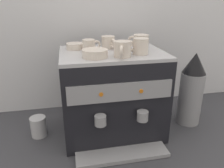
{
  "coord_description": "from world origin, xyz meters",
  "views": [
    {
      "loc": [
        -0.23,
        -1.13,
        0.75
      ],
      "look_at": [
        0.0,
        0.0,
        0.3
      ],
      "focal_mm": 35.01,
      "sensor_mm": 36.0,
      "label": 1
    }
  ],
  "objects_px": {
    "espresso_machine": "(112,93)",
    "ceramic_cup_4": "(122,49)",
    "ceramic_bowl_0": "(95,54)",
    "milk_pitcher": "(39,127)",
    "coffee_grinder": "(191,89)",
    "ceramic_cup_2": "(140,46)",
    "ceramic_cup_3": "(109,42)",
    "ceramic_cup_0": "(140,42)",
    "ceramic_cup_1": "(90,45)",
    "ceramic_bowl_1": "(75,46)"
  },
  "relations": [
    {
      "from": "espresso_machine",
      "to": "ceramic_cup_4",
      "type": "bearing_deg",
      "value": -78.83
    },
    {
      "from": "ceramic_cup_4",
      "to": "ceramic_bowl_0",
      "type": "height_order",
      "value": "ceramic_cup_4"
    },
    {
      "from": "espresso_machine",
      "to": "milk_pitcher",
      "type": "height_order",
      "value": "espresso_machine"
    },
    {
      "from": "ceramic_cup_4",
      "to": "coffee_grinder",
      "type": "height_order",
      "value": "ceramic_cup_4"
    },
    {
      "from": "ceramic_cup_2",
      "to": "ceramic_cup_3",
      "type": "height_order",
      "value": "ceramic_cup_2"
    },
    {
      "from": "ceramic_cup_0",
      "to": "ceramic_bowl_0",
      "type": "xyz_separation_m",
      "value": [
        -0.26,
        -0.11,
        -0.02
      ]
    },
    {
      "from": "ceramic_cup_1",
      "to": "coffee_grinder",
      "type": "distance_m",
      "value": 0.68
    },
    {
      "from": "ceramic_cup_2",
      "to": "milk_pitcher",
      "type": "distance_m",
      "value": 0.73
    },
    {
      "from": "ceramic_cup_0",
      "to": "ceramic_cup_3",
      "type": "xyz_separation_m",
      "value": [
        -0.16,
        0.07,
        -0.01
      ]
    },
    {
      "from": "ceramic_bowl_0",
      "to": "ceramic_bowl_1",
      "type": "bearing_deg",
      "value": 112.32
    },
    {
      "from": "ceramic_cup_3",
      "to": "espresso_machine",
      "type": "bearing_deg",
      "value": -87.44
    },
    {
      "from": "ceramic_cup_0",
      "to": "ceramic_cup_3",
      "type": "distance_m",
      "value": 0.18
    },
    {
      "from": "espresso_machine",
      "to": "ceramic_bowl_0",
      "type": "xyz_separation_m",
      "value": [
        -0.11,
        -0.1,
        0.26
      ]
    },
    {
      "from": "ceramic_cup_1",
      "to": "milk_pitcher",
      "type": "relative_size",
      "value": 0.86
    },
    {
      "from": "ceramic_cup_0",
      "to": "ceramic_bowl_0",
      "type": "relative_size",
      "value": 0.91
    },
    {
      "from": "ceramic_cup_4",
      "to": "milk_pitcher",
      "type": "bearing_deg",
      "value": 162.03
    },
    {
      "from": "espresso_machine",
      "to": "ceramic_cup_3",
      "type": "xyz_separation_m",
      "value": [
        -0.0,
        0.08,
        0.28
      ]
    },
    {
      "from": "ceramic_cup_1",
      "to": "ceramic_bowl_0",
      "type": "relative_size",
      "value": 0.82
    },
    {
      "from": "ceramic_cup_3",
      "to": "coffee_grinder",
      "type": "distance_m",
      "value": 0.59
    },
    {
      "from": "ceramic_cup_2",
      "to": "ceramic_bowl_0",
      "type": "height_order",
      "value": "ceramic_cup_2"
    },
    {
      "from": "ceramic_cup_0",
      "to": "coffee_grinder",
      "type": "xyz_separation_m",
      "value": [
        0.34,
        -0.02,
        -0.3
      ]
    },
    {
      "from": "ceramic_cup_4",
      "to": "ceramic_bowl_1",
      "type": "bearing_deg",
      "value": 133.3
    },
    {
      "from": "ceramic_cup_4",
      "to": "ceramic_cup_3",
      "type": "bearing_deg",
      "value": 97.74
    },
    {
      "from": "ceramic_cup_1",
      "to": "ceramic_bowl_1",
      "type": "relative_size",
      "value": 1.03
    },
    {
      "from": "ceramic_cup_1",
      "to": "ceramic_cup_2",
      "type": "xyz_separation_m",
      "value": [
        0.24,
        -0.12,
        0.01
      ]
    },
    {
      "from": "ceramic_bowl_0",
      "to": "milk_pitcher",
      "type": "distance_m",
      "value": 0.56
    },
    {
      "from": "ceramic_cup_2",
      "to": "ceramic_bowl_1",
      "type": "height_order",
      "value": "ceramic_cup_2"
    },
    {
      "from": "ceramic_cup_4",
      "to": "espresso_machine",
      "type": "bearing_deg",
      "value": 101.17
    },
    {
      "from": "ceramic_cup_2",
      "to": "ceramic_cup_1",
      "type": "bearing_deg",
      "value": 153.91
    },
    {
      "from": "espresso_machine",
      "to": "ceramic_bowl_1",
      "type": "height_order",
      "value": "ceramic_bowl_1"
    },
    {
      "from": "ceramic_cup_1",
      "to": "ceramic_cup_2",
      "type": "relative_size",
      "value": 0.84
    },
    {
      "from": "ceramic_bowl_0",
      "to": "coffee_grinder",
      "type": "bearing_deg",
      "value": 8.81
    },
    {
      "from": "ceramic_cup_2",
      "to": "ceramic_cup_4",
      "type": "xyz_separation_m",
      "value": [
        -0.1,
        -0.04,
        -0.0
      ]
    },
    {
      "from": "coffee_grinder",
      "to": "milk_pitcher",
      "type": "height_order",
      "value": "coffee_grinder"
    },
    {
      "from": "ceramic_cup_2",
      "to": "ceramic_bowl_1",
      "type": "relative_size",
      "value": 1.23
    },
    {
      "from": "ceramic_cup_2",
      "to": "coffee_grinder",
      "type": "distance_m",
      "value": 0.48
    },
    {
      "from": "ceramic_bowl_1",
      "to": "coffee_grinder",
      "type": "distance_m",
      "value": 0.75
    },
    {
      "from": "ceramic_cup_4",
      "to": "milk_pitcher",
      "type": "xyz_separation_m",
      "value": [
        -0.45,
        0.15,
        -0.46
      ]
    },
    {
      "from": "ceramic_cup_1",
      "to": "milk_pitcher",
      "type": "xyz_separation_m",
      "value": [
        -0.31,
        -0.01,
        -0.46
      ]
    },
    {
      "from": "coffee_grinder",
      "to": "ceramic_cup_4",
      "type": "bearing_deg",
      "value": -166.36
    },
    {
      "from": "ceramic_bowl_0",
      "to": "milk_pitcher",
      "type": "height_order",
      "value": "ceramic_bowl_0"
    },
    {
      "from": "espresso_machine",
      "to": "ceramic_cup_3",
      "type": "height_order",
      "value": "ceramic_cup_3"
    },
    {
      "from": "ceramic_cup_1",
      "to": "ceramic_cup_4",
      "type": "distance_m",
      "value": 0.21
    },
    {
      "from": "ceramic_cup_1",
      "to": "ceramic_bowl_0",
      "type": "distance_m",
      "value": 0.14
    },
    {
      "from": "ceramic_cup_1",
      "to": "ceramic_bowl_1",
      "type": "xyz_separation_m",
      "value": [
        -0.07,
        0.07,
        -0.02
      ]
    },
    {
      "from": "ceramic_cup_2",
      "to": "ceramic_bowl_0",
      "type": "xyz_separation_m",
      "value": [
        -0.23,
        -0.02,
        -0.02
      ]
    },
    {
      "from": "ceramic_cup_0",
      "to": "ceramic_bowl_1",
      "type": "height_order",
      "value": "ceramic_cup_0"
    },
    {
      "from": "ceramic_bowl_0",
      "to": "milk_pitcher",
      "type": "xyz_separation_m",
      "value": [
        -0.32,
        0.13,
        -0.44
      ]
    },
    {
      "from": "espresso_machine",
      "to": "milk_pitcher",
      "type": "relative_size",
      "value": 4.69
    },
    {
      "from": "coffee_grinder",
      "to": "milk_pitcher",
      "type": "distance_m",
      "value": 0.94
    }
  ]
}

